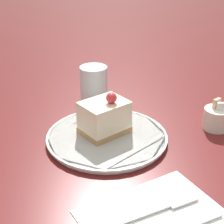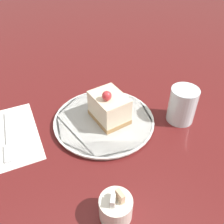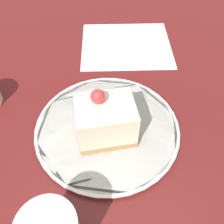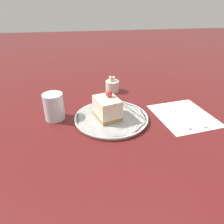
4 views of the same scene
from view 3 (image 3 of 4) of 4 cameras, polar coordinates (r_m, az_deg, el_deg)
name	(u,v)px [view 3 (image 3 of 4)]	position (r m, az deg, el deg)	size (l,w,h in m)	color
ground_plane	(105,146)	(0.45, -1.64, -7.69)	(4.00, 4.00, 0.00)	#5B1919
plate	(109,129)	(0.46, -0.62, -3.83)	(0.26, 0.26, 0.01)	silver
cake_slice	(107,121)	(0.42, -1.13, -1.97)	(0.10, 0.12, 0.10)	#9E7547
napkin	(126,45)	(0.66, 3.26, 15.08)	(0.23, 0.25, 0.00)	white
fork	(120,50)	(0.63, 1.90, 13.96)	(0.03, 0.18, 0.00)	silver
knife	(133,38)	(0.68, 4.72, 16.59)	(0.03, 0.19, 0.00)	silver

